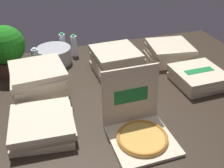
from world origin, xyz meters
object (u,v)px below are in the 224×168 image
Objects in this scene: potted_plant at (6,48)px; water_bottle_0 at (36,60)px; pizza_stack_right_far at (116,60)px; pizza_stack_right_mid at (199,77)px; pizza_stack_right_near at (39,82)px; ice_bucket at (54,55)px; open_pizza_box at (139,126)px; pizza_stack_left_mid at (169,52)px; water_bottle_1 at (63,44)px; pizza_stack_center_far at (43,125)px; water_bottle_2 at (74,46)px.

water_bottle_0 is at bearing -3.10° from potted_plant.
potted_plant reaches higher than pizza_stack_right_far.
pizza_stack_right_near is at bearing 169.63° from pizza_stack_right_mid.
water_bottle_0 is (-0.18, -0.11, 0.03)m from ice_bucket.
pizza_stack_right_near is 1.33× the size of ice_bucket.
pizza_stack_left_mid is at bearing 51.93° from open_pizza_box.
water_bottle_1 is at bearing 27.91° from potted_plant.
pizza_stack_left_mid is (1.33, 0.71, 0.02)m from pizza_stack_center_far.
pizza_stack_center_far is (-0.60, 0.23, -0.02)m from open_pizza_box.
water_bottle_2 is (-0.89, 0.40, 0.02)m from pizza_stack_left_mid.
water_bottle_0 is 0.28m from potted_plant.
water_bottle_0 is 1.00× the size of water_bottle_2.
pizza_stack_right_near is 0.97× the size of pizza_stack_center_far.
pizza_stack_right_mid is 0.92× the size of pizza_stack_center_far.
ice_bucket is at bearing 71.38° from pizza_stack_right_near.
water_bottle_1 reaches higher than pizza_stack_right_far.
open_pizza_box is 0.89m from pizza_stack_right_near.
potted_plant reaches higher than pizza_stack_center_far.
open_pizza_box is 1.45m from water_bottle_1.
open_pizza_box is at bearing -128.07° from pizza_stack_left_mid.
open_pizza_box is 1.96× the size of water_bottle_0.
pizza_stack_center_far is 1.24m from water_bottle_1.
water_bottle_1 is 1.00× the size of water_bottle_2.
water_bottle_0 reaches higher than pizza_stack_right_mid.
pizza_stack_right_near is 1.92× the size of water_bottle_1.
pizza_stack_center_far is at bearing -77.44° from potted_plant.
water_bottle_2 is (0.10, -0.09, 0.00)m from water_bottle_1.
potted_plant is (-0.24, 0.01, 0.15)m from water_bottle_0.
pizza_stack_left_mid is 1.97× the size of water_bottle_2.
water_bottle_1 is at bearing 44.65° from water_bottle_0.
ice_bucket is 1.45× the size of water_bottle_1.
pizza_stack_right_near is at bearing -112.35° from water_bottle_1.
water_bottle_2 is at bearing 27.37° from water_bottle_0.
pizza_stack_left_mid is at bearing 4.43° from pizza_stack_right_far.
water_bottle_0 is 1.00× the size of water_bottle_1.
pizza_stack_right_near reaches higher than water_bottle_2.
pizza_stack_right_near is 0.80m from water_bottle_1.
water_bottle_1 reaches higher than pizza_stack_center_far.
potted_plant reaches higher than pizza_stack_left_mid.
pizza_stack_right_near is 0.46m from pizza_stack_center_far.
open_pizza_box is at bearing -149.52° from pizza_stack_right_mid.
water_bottle_1 is (-0.26, 1.43, 0.03)m from open_pizza_box.
water_bottle_1 reaches higher than pizza_stack_right_mid.
pizza_stack_left_mid is 0.98m from water_bottle_2.
pizza_stack_right_mid is (1.32, -0.24, -0.06)m from pizza_stack_right_near.
pizza_stack_center_far is 1.03m from ice_bucket.
pizza_stack_right_mid is 1.26× the size of ice_bucket.
water_bottle_1 is 0.50× the size of potted_plant.
pizza_stack_center_far is 0.95m from potted_plant.
potted_plant is at bearing 116.87° from pizza_stack_right_near.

